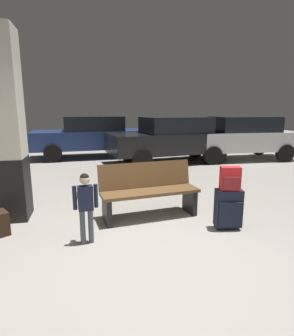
{
  "coord_description": "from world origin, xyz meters",
  "views": [
    {
      "loc": [
        -0.75,
        -2.89,
        1.74
      ],
      "look_at": [
        0.17,
        1.3,
        0.85
      ],
      "focal_mm": 29.94,
      "sensor_mm": 36.0,
      "label": 1
    }
  ],
  "objects_px": {
    "suitcase": "(228,208)",
    "backpack_bright": "(230,179)",
    "backpack_dark_floor": "(1,223)",
    "parked_car_near": "(172,138)",
    "bench": "(149,191)",
    "child": "(85,201)",
    "structural_pillar": "(3,128)",
    "parked_car_far": "(91,135)",
    "parked_car_side": "(240,137)"
  },
  "relations": [
    {
      "from": "bench",
      "to": "parked_car_near",
      "type": "height_order",
      "value": "parked_car_near"
    },
    {
      "from": "backpack_bright",
      "to": "parked_car_near",
      "type": "height_order",
      "value": "parked_car_near"
    },
    {
      "from": "backpack_bright",
      "to": "parked_car_far",
      "type": "distance_m",
      "value": 7.3
    },
    {
      "from": "backpack_dark_floor",
      "to": "parked_car_near",
      "type": "distance_m",
      "value": 6.37
    },
    {
      "from": "bench",
      "to": "parked_car_near",
      "type": "bearing_deg",
      "value": 68.29
    },
    {
      "from": "bench",
      "to": "backpack_dark_floor",
      "type": "xyz_separation_m",
      "value": [
        -2.21,
        -0.23,
        -0.28
      ]
    },
    {
      "from": "parked_car_near",
      "to": "parked_car_far",
      "type": "height_order",
      "value": "same"
    },
    {
      "from": "suitcase",
      "to": "parked_car_far",
      "type": "bearing_deg",
      "value": 104.4
    },
    {
      "from": "backpack_dark_floor",
      "to": "child",
      "type": "bearing_deg",
      "value": -24.25
    },
    {
      "from": "suitcase",
      "to": "parked_car_near",
      "type": "xyz_separation_m",
      "value": [
        0.81,
        5.38,
        0.48
      ]
    },
    {
      "from": "structural_pillar",
      "to": "suitcase",
      "type": "distance_m",
      "value": 3.64
    },
    {
      "from": "child",
      "to": "suitcase",
      "type": "bearing_deg",
      "value": 0.52
    },
    {
      "from": "parked_car_far",
      "to": "backpack_bright",
      "type": "bearing_deg",
      "value": -75.61
    },
    {
      "from": "suitcase",
      "to": "parked_car_side",
      "type": "relative_size",
      "value": 0.15
    },
    {
      "from": "suitcase",
      "to": "backpack_bright",
      "type": "xyz_separation_m",
      "value": [
        -0.0,
        -0.0,
        0.45
      ]
    },
    {
      "from": "child",
      "to": "structural_pillar",
      "type": "bearing_deg",
      "value": 135.26
    },
    {
      "from": "backpack_dark_floor",
      "to": "backpack_bright",
      "type": "bearing_deg",
      "value": -9.1
    },
    {
      "from": "suitcase",
      "to": "parked_car_near",
      "type": "relative_size",
      "value": 0.14
    },
    {
      "from": "backpack_bright",
      "to": "suitcase",
      "type": "bearing_deg",
      "value": 23.83
    },
    {
      "from": "backpack_bright",
      "to": "parked_car_far",
      "type": "height_order",
      "value": "parked_car_far"
    },
    {
      "from": "backpack_dark_floor",
      "to": "structural_pillar",
      "type": "bearing_deg",
      "value": 90.33
    },
    {
      "from": "child",
      "to": "parked_car_side",
      "type": "distance_m",
      "value": 7.68
    },
    {
      "from": "parked_car_near",
      "to": "suitcase",
      "type": "bearing_deg",
      "value": -98.56
    },
    {
      "from": "parked_car_near",
      "to": "bench",
      "type": "bearing_deg",
      "value": -111.71
    },
    {
      "from": "parked_car_side",
      "to": "parked_car_far",
      "type": "xyz_separation_m",
      "value": [
        -5.15,
        1.63,
        0.0
      ]
    },
    {
      "from": "structural_pillar",
      "to": "parked_car_side",
      "type": "distance_m",
      "value": 7.88
    },
    {
      "from": "structural_pillar",
      "to": "backpack_bright",
      "type": "distance_m",
      "value": 3.52
    },
    {
      "from": "parked_car_side",
      "to": "parked_car_far",
      "type": "bearing_deg",
      "value": 162.44
    },
    {
      "from": "bench",
      "to": "suitcase",
      "type": "xyz_separation_m",
      "value": [
        1.04,
        -0.75,
        -0.12
      ]
    },
    {
      "from": "child",
      "to": "backpack_dark_floor",
      "type": "xyz_separation_m",
      "value": [
        -1.2,
        0.54,
        -0.42
      ]
    },
    {
      "from": "backpack_bright",
      "to": "backpack_dark_floor",
      "type": "height_order",
      "value": "backpack_bright"
    },
    {
      "from": "bench",
      "to": "child",
      "type": "relative_size",
      "value": 1.73
    },
    {
      "from": "parked_car_near",
      "to": "structural_pillar",
      "type": "bearing_deg",
      "value": -133.93
    },
    {
      "from": "child",
      "to": "backpack_bright",
      "type": "bearing_deg",
      "value": 0.51
    },
    {
      "from": "parked_car_near",
      "to": "parked_car_far",
      "type": "relative_size",
      "value": 1.03
    },
    {
      "from": "backpack_bright",
      "to": "child",
      "type": "xyz_separation_m",
      "value": [
        -2.05,
        -0.02,
        -0.18
      ]
    },
    {
      "from": "suitcase",
      "to": "backpack_dark_floor",
      "type": "xyz_separation_m",
      "value": [
        -3.25,
        0.52,
        -0.15
      ]
    },
    {
      "from": "child",
      "to": "parked_car_side",
      "type": "bearing_deg",
      "value": 45.36
    },
    {
      "from": "structural_pillar",
      "to": "parked_car_near",
      "type": "xyz_separation_m",
      "value": [
        4.06,
        4.21,
        -0.66
      ]
    },
    {
      "from": "suitcase",
      "to": "backpack_bright",
      "type": "distance_m",
      "value": 0.45
    },
    {
      "from": "suitcase",
      "to": "parked_car_near",
      "type": "distance_m",
      "value": 5.47
    },
    {
      "from": "structural_pillar",
      "to": "suitcase",
      "type": "xyz_separation_m",
      "value": [
        3.25,
        -1.17,
        -1.15
      ]
    },
    {
      "from": "bench",
      "to": "backpack_bright",
      "type": "bearing_deg",
      "value": -35.84
    },
    {
      "from": "structural_pillar",
      "to": "suitcase",
      "type": "bearing_deg",
      "value": -19.79
    },
    {
      "from": "structural_pillar",
      "to": "parked_car_near",
      "type": "relative_size",
      "value": 0.69
    },
    {
      "from": "backpack_bright",
      "to": "backpack_dark_floor",
      "type": "distance_m",
      "value": 3.34
    },
    {
      "from": "suitcase",
      "to": "backpack_bright",
      "type": "bearing_deg",
      "value": -156.17
    },
    {
      "from": "child",
      "to": "parked_car_far",
      "type": "bearing_deg",
      "value": 88.09
    },
    {
      "from": "structural_pillar",
      "to": "parked_car_far",
      "type": "height_order",
      "value": "structural_pillar"
    },
    {
      "from": "bench",
      "to": "backpack_dark_floor",
      "type": "height_order",
      "value": "bench"
    }
  ]
}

